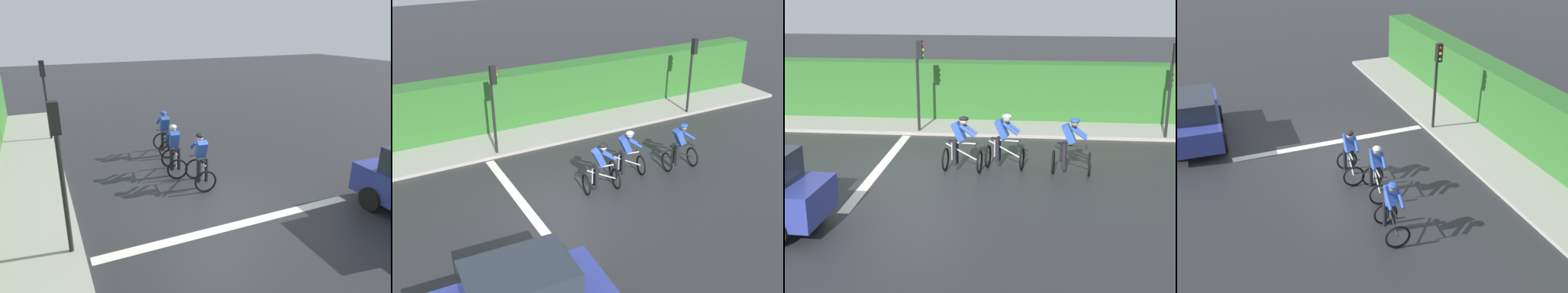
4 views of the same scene
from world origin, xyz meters
The scene contains 8 objects.
ground_plane centered at (0.00, 0.00, 0.00)m, with size 80.00×80.00×0.00m, color #28282B.
sidewalk_kerb centered at (-4.98, 2.00, 0.06)m, with size 2.80×22.20×0.12m, color #9E998E.
road_marking_stop_line centered at (0.00, -1.07, 0.00)m, with size 7.00×0.30×0.01m, color silver.
cyclist_lead centered at (0.12, 4.50, 0.80)m, with size 0.78×1.14×1.66m.
cyclist_second centered at (-0.23, 2.58, 0.80)m, with size 0.83×1.17×1.66m.
cyclist_mid centered at (0.17, 1.37, 0.80)m, with size 0.80×1.15×1.66m.
traffic_light_near_crossing centered at (-3.83, -0.61, 2.22)m, with size 0.20×0.31×3.34m.
traffic_light_far_junction centered at (-3.74, 8.05, 2.22)m, with size 0.21×0.31×3.34m.
Camera 1 is at (-4.07, -7.66, 4.71)m, focal length 32.68 mm.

